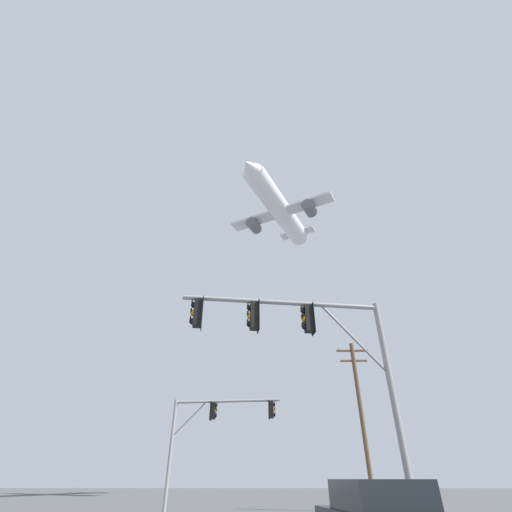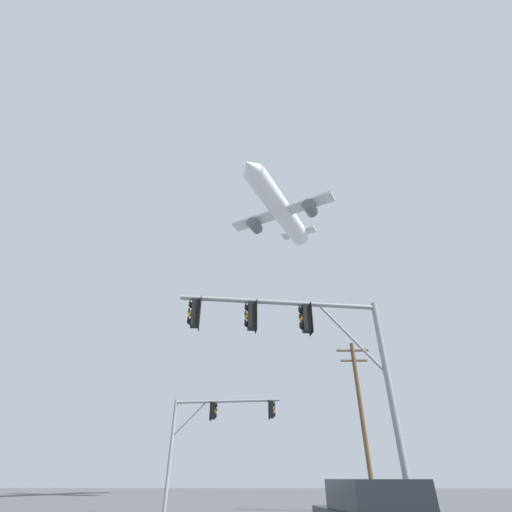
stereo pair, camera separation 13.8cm
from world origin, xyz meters
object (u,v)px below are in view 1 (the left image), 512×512
airplane (279,209)px  utility_pole (361,413)px  signal_pole_near (307,344)px  signal_pole_far (211,424)px

airplane → utility_pole: bearing=-77.0°
signal_pole_near → signal_pole_far: size_ratio=1.06×
utility_pole → airplane: (-3.64, 15.81, 29.88)m
signal_pole_far → airplane: airplane is taller
utility_pole → airplane: size_ratio=0.50×
signal_pole_far → utility_pole: bearing=11.2°
signal_pole_near → utility_pole: size_ratio=0.70×
signal_pole_near → signal_pole_far: bearing=110.8°
signal_pole_near → signal_pole_far: signal_pole_near is taller
airplane → signal_pole_near: bearing=-92.3°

